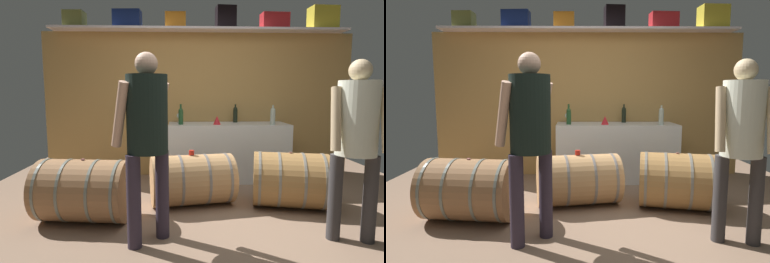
# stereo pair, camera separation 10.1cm
# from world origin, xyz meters

# --- Properties ---
(ground_plane) EXTENTS (5.92, 7.40, 0.02)m
(ground_plane) POSITION_xyz_m (0.00, 0.53, -0.01)
(ground_plane) COLOR #896B55
(back_wall_panel) EXTENTS (4.72, 0.10, 2.20)m
(back_wall_panel) POSITION_xyz_m (0.00, 2.10, 1.10)
(back_wall_panel) COLOR tan
(back_wall_panel) RESTS_ON ground
(high_shelf_board) EXTENTS (4.34, 0.40, 0.03)m
(high_shelf_board) POSITION_xyz_m (0.00, 1.95, 2.21)
(high_shelf_board) COLOR white
(high_shelf_board) RESTS_ON back_wall_panel
(toolcase_olive) EXTENTS (0.29, 0.25, 0.23)m
(toolcase_olive) POSITION_xyz_m (-1.83, 1.95, 2.34)
(toolcase_olive) COLOR olive
(toolcase_olive) RESTS_ON high_shelf_board
(toolcase_navy) EXTENTS (0.41, 0.26, 0.25)m
(toolcase_navy) POSITION_xyz_m (-1.07, 1.95, 2.35)
(toolcase_navy) COLOR navy
(toolcase_navy) RESTS_ON high_shelf_board
(toolcase_orange) EXTENTS (0.30, 0.23, 0.22)m
(toolcase_orange) POSITION_xyz_m (-0.37, 1.95, 2.34)
(toolcase_orange) COLOR orange
(toolcase_orange) RESTS_ON high_shelf_board
(toolcase_black) EXTENTS (0.30, 0.24, 0.32)m
(toolcase_black) POSITION_xyz_m (0.37, 1.95, 2.39)
(toolcase_black) COLOR black
(toolcase_black) RESTS_ON high_shelf_board
(toolcase_red) EXTENTS (0.41, 0.23, 0.23)m
(toolcase_red) POSITION_xyz_m (1.11, 1.95, 2.34)
(toolcase_red) COLOR red
(toolcase_red) RESTS_ON high_shelf_board
(toolcase_yellow) EXTENTS (0.40, 0.28, 0.33)m
(toolcase_yellow) POSITION_xyz_m (1.84, 1.95, 2.39)
(toolcase_yellow) COLOR gold
(toolcase_yellow) RESTS_ON high_shelf_board
(work_cabinet) EXTENTS (1.74, 0.61, 0.84)m
(work_cabinet) POSITION_xyz_m (0.39, 1.74, 0.42)
(work_cabinet) COLOR white
(work_cabinet) RESTS_ON ground
(wine_bottle_dark) EXTENTS (0.07, 0.07, 0.27)m
(wine_bottle_dark) POSITION_xyz_m (0.53, 1.91, 0.96)
(wine_bottle_dark) COLOR black
(wine_bottle_dark) RESTS_ON work_cabinet
(wine_bottle_clear) EXTENTS (0.07, 0.07, 0.28)m
(wine_bottle_clear) POSITION_xyz_m (1.00, 1.54, 0.97)
(wine_bottle_clear) COLOR #B8C7BA
(wine_bottle_clear) RESTS_ON work_cabinet
(wine_bottle_green) EXTENTS (0.07, 0.07, 0.29)m
(wine_bottle_green) POSITION_xyz_m (-0.30, 1.62, 0.97)
(wine_bottle_green) COLOR #26512A
(wine_bottle_green) RESTS_ON work_cabinet
(wine_glass) EXTENTS (0.09, 0.09, 0.15)m
(wine_glass) POSITION_xyz_m (-0.31, 1.88, 0.94)
(wine_glass) COLOR white
(wine_glass) RESTS_ON work_cabinet
(red_funnel) EXTENTS (0.11, 0.11, 0.12)m
(red_funnel) POSITION_xyz_m (0.22, 1.59, 0.90)
(red_funnel) COLOR red
(red_funnel) RESTS_ON work_cabinet
(wine_barrel_near) EXTENTS (1.02, 0.73, 0.59)m
(wine_barrel_near) POSITION_xyz_m (-0.18, 0.69, 0.29)
(wine_barrel_near) COLOR tan
(wine_barrel_near) RESTS_ON ground
(wine_barrel_far) EXTENTS (0.92, 0.78, 0.63)m
(wine_barrel_far) POSITION_xyz_m (0.93, 0.56, 0.31)
(wine_barrel_far) COLOR #9F713E
(wine_barrel_far) RESTS_ON ground
(wine_barrel_flank) EXTENTS (0.96, 0.73, 0.64)m
(wine_barrel_flank) POSITION_xyz_m (-1.29, 0.26, 0.32)
(wine_barrel_flank) COLOR #976A44
(wine_barrel_flank) RESTS_ON ground
(tasting_cup) EXTENTS (0.06, 0.06, 0.05)m
(tasting_cup) POSITION_xyz_m (-0.18, 0.69, 0.61)
(tasting_cup) COLOR red
(tasting_cup) RESTS_ON wine_barrel_near
(winemaker_pouring) EXTENTS (0.50, 0.42, 1.57)m
(winemaker_pouring) POSITION_xyz_m (1.18, -0.28, 0.97)
(winemaker_pouring) COLOR #353233
(winemaker_pouring) RESTS_ON ground
(visitor_tasting) EXTENTS (0.52, 0.50, 1.63)m
(visitor_tasting) POSITION_xyz_m (-0.59, -0.23, 1.00)
(visitor_tasting) COLOR #312838
(visitor_tasting) RESTS_ON ground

